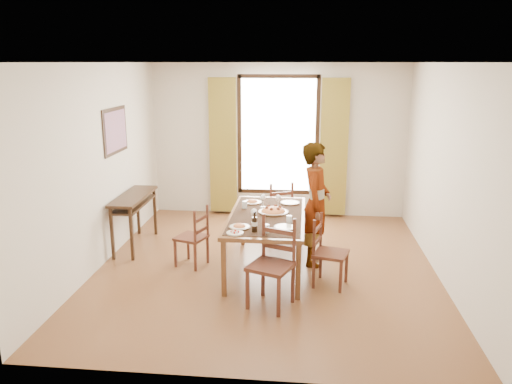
# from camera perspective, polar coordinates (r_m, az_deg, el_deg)

# --- Properties ---
(ground) EXTENTS (5.00, 5.00, 0.00)m
(ground) POSITION_cam_1_polar(r_m,az_deg,el_deg) (6.87, 1.20, -8.54)
(ground) COLOR #592D1B
(ground) RESTS_ON ground
(room_shell) EXTENTS (4.60, 5.10, 2.74)m
(room_shell) POSITION_cam_1_polar(r_m,az_deg,el_deg) (6.55, 1.32, 4.41)
(room_shell) COLOR beige
(room_shell) RESTS_ON ground
(console_table) EXTENTS (0.38, 1.20, 0.80)m
(console_table) POSITION_cam_1_polar(r_m,az_deg,el_deg) (7.62, -13.80, -1.18)
(console_table) COLOR #331C11
(console_table) RESTS_ON ground
(dining_table) EXTENTS (0.99, 1.87, 0.76)m
(dining_table) POSITION_cam_1_polar(r_m,az_deg,el_deg) (6.59, 1.26, -3.13)
(dining_table) COLOR brown
(dining_table) RESTS_ON ground
(chair_west) EXTENTS (0.48, 0.48, 0.84)m
(chair_west) POSITION_cam_1_polar(r_m,az_deg,el_deg) (6.84, -7.19, -5.27)
(chair_west) COLOR #52281B
(chair_west) RESTS_ON ground
(chair_north) EXTENTS (0.52, 0.52, 0.91)m
(chair_north) POSITION_cam_1_polar(r_m,az_deg,el_deg) (7.89, 2.57, -2.18)
(chair_north) COLOR #52281B
(chair_north) RESTS_ON ground
(chair_south) EXTENTS (0.58, 0.58, 1.02)m
(chair_south) POSITION_cam_1_polar(r_m,az_deg,el_deg) (5.69, 1.86, -8.44)
(chair_south) COLOR #52281B
(chair_south) RESTS_ON ground
(chair_east) EXTENTS (0.48, 0.48, 0.88)m
(chair_east) POSITION_cam_1_polar(r_m,az_deg,el_deg) (6.27, 8.26, -7.01)
(chair_east) COLOR #52281B
(chair_east) RESTS_ON ground
(man) EXTENTS (0.72, 0.56, 1.69)m
(man) POSITION_cam_1_polar(r_m,az_deg,el_deg) (6.79, 6.86, -1.39)
(man) COLOR gray
(man) RESTS_ON ground
(plate_sw) EXTENTS (0.27, 0.27, 0.05)m
(plate_sw) POSITION_cam_1_polar(r_m,az_deg,el_deg) (6.06, -1.91, -3.87)
(plate_sw) COLOR silver
(plate_sw) RESTS_ON dining_table
(plate_se) EXTENTS (0.27, 0.27, 0.05)m
(plate_se) POSITION_cam_1_polar(r_m,az_deg,el_deg) (6.05, 3.34, -3.89)
(plate_se) COLOR silver
(plate_se) RESTS_ON dining_table
(plate_nw) EXTENTS (0.27, 0.27, 0.05)m
(plate_nw) POSITION_cam_1_polar(r_m,az_deg,el_deg) (7.11, -0.44, -1.05)
(plate_nw) COLOR silver
(plate_nw) RESTS_ON dining_table
(plate_ne) EXTENTS (0.27, 0.27, 0.05)m
(plate_ne) POSITION_cam_1_polar(r_m,az_deg,el_deg) (7.10, 3.91, -1.10)
(plate_ne) COLOR silver
(plate_ne) RESTS_ON dining_table
(pasta_platter) EXTENTS (0.40, 0.40, 0.10)m
(pasta_platter) POSITION_cam_1_polar(r_m,az_deg,el_deg) (6.64, 2.00, -1.99)
(pasta_platter) COLOR red
(pasta_platter) RESTS_ON dining_table
(caprese_plate) EXTENTS (0.20, 0.20, 0.04)m
(caprese_plate) POSITION_cam_1_polar(r_m,az_deg,el_deg) (5.86, -2.43, -4.59)
(caprese_plate) COLOR silver
(caprese_plate) RESTS_ON dining_table
(wine_glass_a) EXTENTS (0.08, 0.08, 0.18)m
(wine_glass_a) POSITION_cam_1_polar(r_m,az_deg,el_deg) (6.23, -0.25, -2.70)
(wine_glass_a) COLOR white
(wine_glass_a) RESTS_ON dining_table
(wine_glass_b) EXTENTS (0.08, 0.08, 0.18)m
(wine_glass_b) POSITION_cam_1_polar(r_m,az_deg,el_deg) (6.87, 2.57, -1.05)
(wine_glass_b) COLOR white
(wine_glass_b) RESTS_ON dining_table
(wine_glass_c) EXTENTS (0.08, 0.08, 0.18)m
(wine_glass_c) POSITION_cam_1_polar(r_m,az_deg,el_deg) (6.89, 0.82, -1.00)
(wine_glass_c) COLOR white
(wine_glass_c) RESTS_ON dining_table
(tumbler_a) EXTENTS (0.07, 0.07, 0.10)m
(tumbler_a) POSITION_cam_1_polar(r_m,az_deg,el_deg) (6.23, 3.81, -3.15)
(tumbler_a) COLOR silver
(tumbler_a) RESTS_ON dining_table
(tumbler_b) EXTENTS (0.07, 0.07, 0.10)m
(tumbler_b) POSITION_cam_1_polar(r_m,az_deg,el_deg) (6.85, -1.31, -1.46)
(tumbler_b) COLOR silver
(tumbler_b) RESTS_ON dining_table
(tumbler_c) EXTENTS (0.07, 0.07, 0.10)m
(tumbler_c) POSITION_cam_1_polar(r_m,az_deg,el_deg) (5.89, 1.19, -4.18)
(tumbler_c) COLOR silver
(tumbler_c) RESTS_ON dining_table
(wine_bottle) EXTENTS (0.07, 0.07, 0.25)m
(wine_bottle) POSITION_cam_1_polar(r_m,az_deg,el_deg) (5.89, -0.17, -3.42)
(wine_bottle) COLOR black
(wine_bottle) RESTS_ON dining_table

